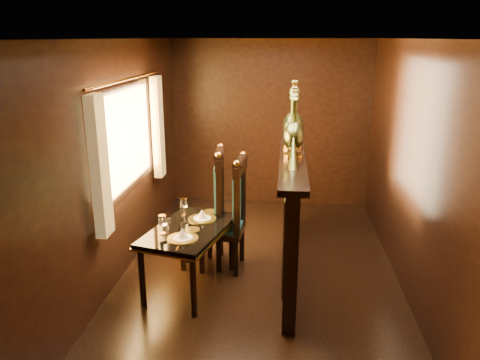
{
  "coord_description": "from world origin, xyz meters",
  "views": [
    {
      "loc": [
        0.26,
        -4.55,
        2.51
      ],
      "look_at": [
        -0.23,
        0.24,
        1.04
      ],
      "focal_mm": 35.0,
      "sensor_mm": 36.0,
      "label": 1
    }
  ],
  "objects_px": {
    "chair_right": "(213,204)",
    "peacock_right": "(294,114)",
    "dining_table": "(189,234)",
    "chair_left": "(233,211)",
    "peacock_left": "(294,123)"
  },
  "relations": [
    {
      "from": "chair_right",
      "to": "peacock_right",
      "type": "distance_m",
      "value": 1.34
    },
    {
      "from": "chair_left",
      "to": "peacock_right",
      "type": "bearing_deg",
      "value": 25.03
    },
    {
      "from": "peacock_left",
      "to": "peacock_right",
      "type": "relative_size",
      "value": 0.93
    },
    {
      "from": "peacock_right",
      "to": "dining_table",
      "type": "bearing_deg",
      "value": -145.61
    },
    {
      "from": "chair_left",
      "to": "peacock_left",
      "type": "xyz_separation_m",
      "value": [
        0.63,
        -0.19,
        1.02
      ]
    },
    {
      "from": "peacock_left",
      "to": "chair_right",
      "type": "bearing_deg",
      "value": 161.32
    },
    {
      "from": "peacock_left",
      "to": "peacock_right",
      "type": "height_order",
      "value": "peacock_right"
    },
    {
      "from": "chair_right",
      "to": "peacock_right",
      "type": "xyz_separation_m",
      "value": [
        0.87,
        0.14,
        1.01
      ]
    },
    {
      "from": "dining_table",
      "to": "chair_left",
      "type": "height_order",
      "value": "chair_left"
    },
    {
      "from": "dining_table",
      "to": "peacock_right",
      "type": "xyz_separation_m",
      "value": [
        1.03,
        0.7,
        1.13
      ]
    },
    {
      "from": "dining_table",
      "to": "chair_left",
      "type": "xyz_separation_m",
      "value": [
        0.4,
        0.46,
        0.09
      ]
    },
    {
      "from": "chair_right",
      "to": "peacock_right",
      "type": "relative_size",
      "value": 1.86
    },
    {
      "from": "chair_left",
      "to": "peacock_left",
      "type": "distance_m",
      "value": 1.21
    },
    {
      "from": "dining_table",
      "to": "peacock_left",
      "type": "bearing_deg",
      "value": 28.88
    },
    {
      "from": "chair_left",
      "to": "peacock_right",
      "type": "height_order",
      "value": "peacock_right"
    }
  ]
}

